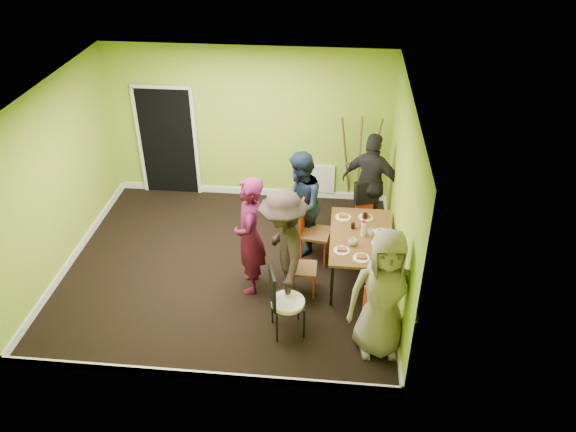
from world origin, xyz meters
name	(u,v)px	position (x,y,z in m)	size (l,w,h in m)	color
ground	(230,266)	(0.00, 0.00, 0.00)	(5.00, 5.00, 0.00)	black
room_walls	(225,211)	(-0.02, 0.04, 0.99)	(5.04, 4.54, 2.82)	#A1C131
dining_table	(361,239)	(1.99, -0.05, 0.70)	(0.90, 1.50, 0.75)	black
chair_left_far	(310,227)	(1.22, 0.34, 0.60)	(0.50, 0.50, 1.06)	#E73F15
chair_left_near	(298,263)	(1.11, -0.48, 0.51)	(0.38, 0.38, 0.90)	#E73F15
chair_back_end	(367,199)	(2.10, 1.12, 0.68)	(0.51, 0.56, 0.96)	#E73F15
chair_front_end	(377,307)	(2.19, -1.27, 0.49)	(0.42, 0.42, 0.87)	#E73F15
chair_bentwood	(282,298)	(0.97, -1.32, 0.57)	(0.50, 0.49, 1.03)	black
easel	(359,163)	(1.96, 2.02, 0.87)	(0.70, 0.66, 1.76)	brown
plate_near_left	(343,217)	(1.72, 0.41, 0.76)	(0.24, 0.24, 0.01)	white
plate_near_right	(342,251)	(1.71, -0.46, 0.76)	(0.23, 0.23, 0.01)	white
plate_far_back	(366,217)	(2.06, 0.44, 0.76)	(0.23, 0.23, 0.01)	white
plate_far_front	(361,258)	(1.98, -0.60, 0.76)	(0.23, 0.23, 0.01)	white
plate_wall_back	(382,233)	(2.28, 0.03, 0.76)	(0.24, 0.24, 0.01)	white
plate_wall_front	(380,243)	(2.25, -0.23, 0.76)	(0.25, 0.25, 0.01)	white
thermos	(363,229)	(2.01, -0.05, 0.87)	(0.07, 0.07, 0.23)	white
blue_bottle	(384,244)	(2.28, -0.37, 0.84)	(0.08, 0.08, 0.19)	blue
orange_bottle	(362,226)	(1.99, 0.15, 0.79)	(0.04, 0.04, 0.08)	#E73F15
glass_mid	(353,226)	(1.86, 0.12, 0.80)	(0.06, 0.06, 0.09)	black
glass_back	(365,216)	(2.05, 0.39, 0.80)	(0.07, 0.07, 0.10)	black
glass_front	(376,256)	(2.17, -0.59, 0.80)	(0.06, 0.06, 0.10)	black
cup_a	(352,242)	(1.85, -0.29, 0.80)	(0.12, 0.12, 0.10)	white
cup_b	(371,233)	(2.12, -0.03, 0.80)	(0.11, 0.11, 0.10)	white
person_standing	(250,236)	(0.42, -0.45, 0.91)	(0.66, 0.43, 1.81)	#4E0D30
person_left_far	(300,204)	(1.04, 0.55, 0.86)	(0.83, 0.65, 1.72)	#142032
person_left_near	(283,249)	(0.91, -0.68, 0.89)	(1.15, 0.66, 1.78)	#2D201E
person_back_end	(372,184)	(2.16, 1.28, 0.88)	(1.03, 0.43, 1.75)	black
person_front_end	(384,294)	(2.23, -1.51, 0.90)	(0.88, 0.57, 1.80)	gray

